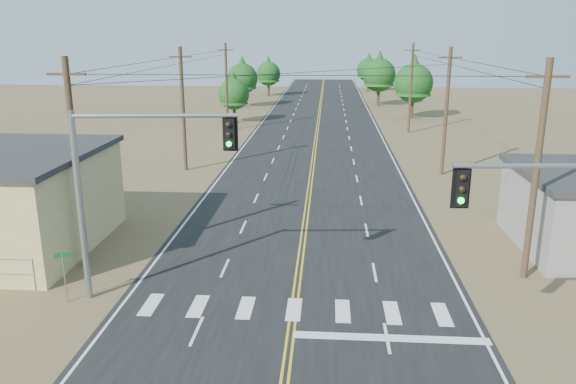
{
  "coord_description": "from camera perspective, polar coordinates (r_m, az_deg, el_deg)",
  "views": [
    {
      "loc": [
        1.25,
        -12.85,
        10.93
      ],
      "look_at": [
        -0.63,
        13.44,
        3.5
      ],
      "focal_mm": 35.0,
      "sensor_mm": 36.0,
      "label": 1
    }
  ],
  "objects": [
    {
      "name": "utility_pole_right_near",
      "position": [
        27.14,
        23.93,
        2.01
      ],
      "size": [
        1.8,
        0.3,
        10.0
      ],
      "color": "#4C3826",
      "rests_on": "ground"
    },
    {
      "name": "utility_pole_left_near",
      "position": [
        28.09,
        -20.76,
        2.77
      ],
      "size": [
        1.8,
        0.3,
        10.0
      ],
      "color": "#4C3826",
      "rests_on": "ground"
    },
    {
      "name": "utility_pole_left_far",
      "position": [
        66.16,
        -6.26,
        10.61
      ],
      "size": [
        1.8,
        0.3,
        10.0
      ],
      "color": "#4C3826",
      "rests_on": "ground"
    },
    {
      "name": "utility_pole_right_mid",
      "position": [
        46.16,
        15.77,
        7.93
      ],
      "size": [
        1.8,
        0.3,
        10.0
      ],
      "color": "#4C3826",
      "rests_on": "ground"
    },
    {
      "name": "tree_right_mid",
      "position": [
        90.78,
        9.25,
        11.97
      ],
      "size": [
        5.16,
        5.16,
        8.6
      ],
      "color": "#3F2D1E",
      "rests_on": "ground"
    },
    {
      "name": "tree_right_near",
      "position": [
        77.41,
        12.66,
        11.13
      ],
      "size": [
        5.1,
        5.1,
        8.5
      ],
      "color": "#3F2D1E",
      "rests_on": "ground"
    },
    {
      "name": "street_sign",
      "position": [
        25.32,
        -21.82,
        -7.3
      ],
      "size": [
        0.65,
        0.22,
        2.25
      ],
      "rotation": [
        0.0,
        0.0,
        0.3
      ],
      "color": "gray",
      "rests_on": "ground"
    },
    {
      "name": "tree_left_mid",
      "position": [
        88.4,
        -4.66,
        11.72
      ],
      "size": [
        4.7,
        4.7,
        7.84
      ],
      "color": "#3F2D1E",
      "rests_on": "ground"
    },
    {
      "name": "tree_left_near",
      "position": [
        72.43,
        -5.54,
        10.17
      ],
      "size": [
        3.92,
        3.92,
        6.53
      ],
      "color": "#3F2D1E",
      "rests_on": "ground"
    },
    {
      "name": "tree_left_far",
      "position": [
        104.2,
        -2.01,
        12.16
      ],
      "size": [
        4.35,
        4.35,
        7.25
      ],
      "color": "#3F2D1E",
      "rests_on": "ground"
    },
    {
      "name": "utility_pole_right_far",
      "position": [
        65.76,
        12.36,
        10.32
      ],
      "size": [
        1.8,
        0.3,
        10.0
      ],
      "color": "#4C3826",
      "rests_on": "ground"
    },
    {
      "name": "road",
      "position": [
        44.23,
        2.35,
        1.44
      ],
      "size": [
        15.0,
        200.0,
        0.02
      ],
      "primitive_type": "cube",
      "color": "black",
      "rests_on": "ground"
    },
    {
      "name": "tree_right_far",
      "position": [
        114.1,
        8.17,
        12.42
      ],
      "size": [
        4.53,
        4.53,
        7.55
      ],
      "color": "#3F2D1E",
      "rests_on": "ground"
    },
    {
      "name": "utility_pole_left_mid",
      "position": [
        46.72,
        -10.62,
        8.33
      ],
      "size": [
        1.8,
        0.3,
        10.0
      ],
      "color": "#4C3826",
      "rests_on": "ground"
    },
    {
      "name": "signal_mast_left",
      "position": [
        23.66,
        -16.28,
        1.71
      ],
      "size": [
        6.68,
        0.87,
        8.05
      ],
      "rotation": [
        0.0,
        0.0,
        0.09
      ],
      "color": "gray",
      "rests_on": "ground"
    }
  ]
}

